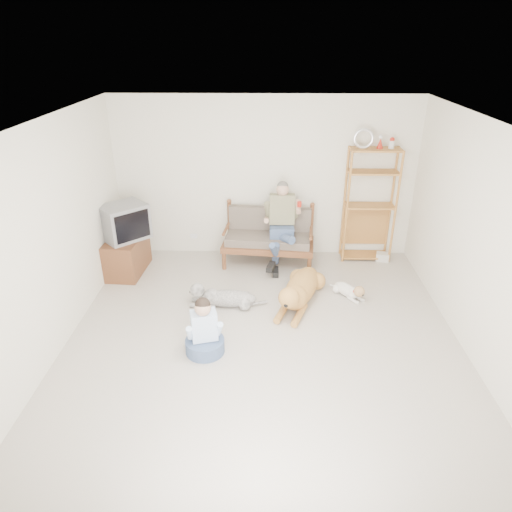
{
  "coord_description": "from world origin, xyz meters",
  "views": [
    {
      "loc": [
        0.02,
        -4.64,
        3.55
      ],
      "look_at": [
        -0.11,
        1.0,
        0.77
      ],
      "focal_mm": 32.0,
      "sensor_mm": 36.0,
      "label": 1
    }
  ],
  "objects_px": {
    "loveseat": "(268,236)",
    "golden_retriever": "(299,290)",
    "tv_stand": "(127,255)",
    "etagere": "(370,204)"
  },
  "relations": [
    {
      "from": "etagere",
      "to": "tv_stand",
      "type": "relative_size",
      "value": 2.38
    },
    {
      "from": "loveseat",
      "to": "golden_retriever",
      "type": "distance_m",
      "value": 1.42
    },
    {
      "from": "etagere",
      "to": "tv_stand",
      "type": "xyz_separation_m",
      "value": [
        -3.97,
        -0.6,
        -0.68
      ]
    },
    {
      "from": "loveseat",
      "to": "etagere",
      "type": "distance_m",
      "value": 1.76
    },
    {
      "from": "tv_stand",
      "to": "golden_retriever",
      "type": "bearing_deg",
      "value": -14.35
    },
    {
      "from": "tv_stand",
      "to": "golden_retriever",
      "type": "height_order",
      "value": "tv_stand"
    },
    {
      "from": "etagere",
      "to": "golden_retriever",
      "type": "relative_size",
      "value": 1.37
    },
    {
      "from": "loveseat",
      "to": "golden_retriever",
      "type": "bearing_deg",
      "value": -65.71
    },
    {
      "from": "tv_stand",
      "to": "golden_retriever",
      "type": "distance_m",
      "value": 2.89
    },
    {
      "from": "loveseat",
      "to": "golden_retriever",
      "type": "xyz_separation_m",
      "value": [
        0.44,
        -1.32,
        -0.28
      ]
    }
  ]
}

